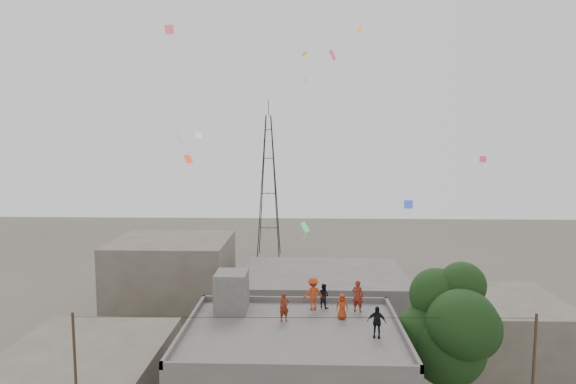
% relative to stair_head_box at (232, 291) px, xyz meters
% --- Properties ---
extents(parapet, '(10.00, 8.00, 0.30)m').
position_rel_stair_head_box_xyz_m(parapet, '(3.20, -2.60, -0.85)').
color(parapet, '#53514E').
rests_on(parapet, main_building).
extents(stair_head_box, '(1.60, 1.80, 2.00)m').
position_rel_stair_head_box_xyz_m(stair_head_box, '(0.00, 0.00, 0.00)').
color(stair_head_box, '#53514E').
rests_on(stair_head_box, main_building).
extents(neighbor_north, '(12.00, 9.00, 5.00)m').
position_rel_stair_head_box_xyz_m(neighbor_north, '(5.20, 11.40, -4.60)').
color(neighbor_north, '#53514E').
rests_on(neighbor_north, ground).
extents(neighbor_northwest, '(9.00, 8.00, 7.00)m').
position_rel_stair_head_box_xyz_m(neighbor_northwest, '(-6.80, 13.40, -3.60)').
color(neighbor_northwest, '#554E43').
rests_on(neighbor_northwest, ground).
extents(neighbor_east, '(7.00, 8.00, 4.40)m').
position_rel_stair_head_box_xyz_m(neighbor_east, '(17.20, 7.40, -4.90)').
color(neighbor_east, '#554E43').
rests_on(neighbor_east, ground).
extents(tree, '(4.90, 4.60, 9.10)m').
position_rel_stair_head_box_xyz_m(tree, '(10.57, -2.00, -1.00)').
color(tree, black).
rests_on(tree, ground).
extents(transmission_tower, '(2.97, 2.97, 20.01)m').
position_rel_stair_head_box_xyz_m(transmission_tower, '(-0.80, 37.40, 1.97)').
color(transmission_tower, black).
rests_on(transmission_tower, ground).
extents(person_red_adult, '(0.71, 0.62, 1.63)m').
position_rel_stair_head_box_xyz_m(person_red_adult, '(6.45, -0.01, -0.18)').
color(person_red_adult, maroon).
rests_on(person_red_adult, main_building).
extents(person_orange_child, '(0.64, 0.45, 1.24)m').
position_rel_stair_head_box_xyz_m(person_orange_child, '(5.58, -1.05, -0.38)').
color(person_orange_child, '#A53112').
rests_on(person_orange_child, main_building).
extents(person_dark_child, '(0.79, 0.76, 1.28)m').
position_rel_stair_head_box_xyz_m(person_dark_child, '(4.74, 0.54, -0.36)').
color(person_dark_child, black).
rests_on(person_dark_child, main_building).
extents(person_dark_adult, '(0.88, 0.53, 1.41)m').
position_rel_stair_head_box_xyz_m(person_dark_adult, '(6.93, -3.23, -0.29)').
color(person_dark_adult, black).
rests_on(person_dark_adult, main_building).
extents(person_orange_adult, '(1.24, 0.95, 1.69)m').
position_rel_stair_head_box_xyz_m(person_orange_adult, '(4.18, 0.21, -0.15)').
color(person_orange_adult, '#AF3614').
rests_on(person_orange_adult, main_building).
extents(person_red_child, '(0.60, 0.53, 1.39)m').
position_rel_stair_head_box_xyz_m(person_red_child, '(2.76, -1.42, -0.30)').
color(person_red_child, maroon).
rests_on(person_red_child, main_building).
extents(kites, '(18.15, 15.76, 12.58)m').
position_rel_stair_head_box_xyz_m(kites, '(3.01, 3.75, 8.90)').
color(kites, '#FF4E1A').
rests_on(kites, ground).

